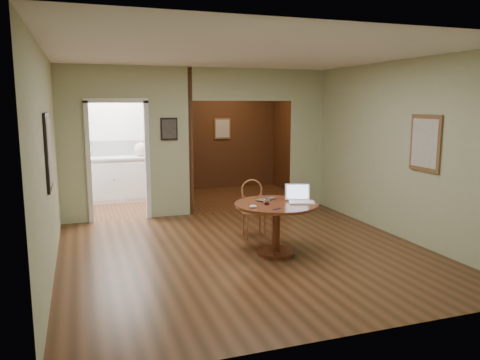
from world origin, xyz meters
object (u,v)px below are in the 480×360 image
object	(u,v)px
dining_table	(276,216)
closed_laptop	(269,200)
chair	(253,205)
open_laptop	(300,197)

from	to	relation	value
dining_table	closed_laptop	distance (m)	0.27
dining_table	closed_laptop	bearing A→B (deg)	99.01
chair	open_laptop	size ratio (longest dim) A/B	2.21
chair	open_laptop	bearing A→B (deg)	-64.51
closed_laptop	open_laptop	bearing A→B (deg)	-56.61
chair	closed_laptop	distance (m)	0.76
chair	closed_laptop	world-z (taller)	chair
dining_table	chair	distance (m)	0.91
dining_table	closed_laptop	size ratio (longest dim) A/B	3.42
dining_table	open_laptop	bearing A→B (deg)	-3.74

